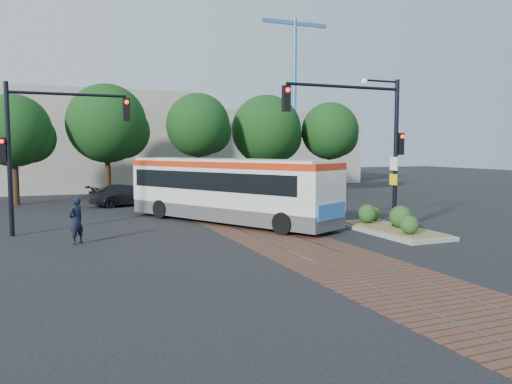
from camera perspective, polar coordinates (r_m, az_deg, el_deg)
ground at (r=19.62m, az=2.11°, el=-5.08°), size 120.00×120.00×0.00m
trackbed at (r=23.27m, az=-1.99°, el=-3.47°), size 3.60×40.00×0.02m
tree_row at (r=35.25m, az=-7.28°, el=7.27°), size 26.40×5.60×7.67m
warehouses at (r=46.92m, az=-13.29°, el=5.33°), size 40.00×13.00×8.00m
crane at (r=58.24m, az=4.41°, el=12.33°), size 8.00×0.50×18.00m
city_bus at (r=23.06m, az=-3.31°, el=0.55°), size 7.28×10.82×2.96m
traffic_island at (r=21.27m, az=15.06°, el=-3.56°), size 2.20×5.20×1.13m
signal_pole_main at (r=20.56m, az=13.02°, el=6.89°), size 5.49×0.46×6.00m
signal_pole_left at (r=21.57m, az=-23.45°, el=5.74°), size 4.99×0.34×6.00m
officer at (r=19.05m, az=-19.86°, el=-3.09°), size 0.73×0.72×1.70m
parked_car at (r=30.97m, az=-14.59°, el=-0.32°), size 4.75×2.82×1.29m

